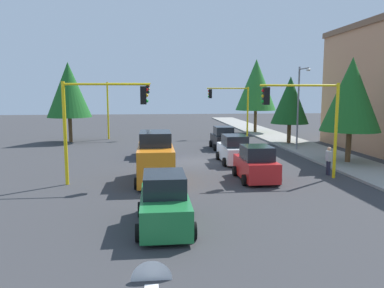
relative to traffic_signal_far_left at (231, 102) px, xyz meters
The scene contains 19 objects.
ground_plane 15.60m from the traffic_signal_far_left, 22.04° to the right, with size 120.00×120.00×0.00m, color #353538.
sidewalk_kerb 10.91m from the traffic_signal_far_left, 28.23° to the left, with size 80.00×4.00×0.15m, color gray.
lane_arrow_near 27.23m from the traffic_signal_far_left, 18.77° to the right, with size 2.40×1.10×1.10m.
traffic_signal_far_left is the anchor object (origin of this frame).
traffic_signal_near_left 20.00m from the traffic_signal_far_left, ahead, with size 0.36×4.59×5.44m.
traffic_signal_near_right 22.99m from the traffic_signal_far_left, 29.54° to the right, with size 0.36×4.59×5.49m.
traffic_signal_far_right 11.42m from the traffic_signal_far_left, 90.00° to the right, with size 0.36×4.59×5.99m.
street_lamp_curbside 10.98m from the traffic_signal_far_left, 18.77° to the left, with size 2.15×0.28×7.00m.
tree_roadside_near 16.74m from the traffic_signal_far_left, 16.80° to the left, with size 3.98×3.98×7.26m.
tree_roadside_mid 7.41m from the traffic_signal_far_left, 35.82° to the left, with size 3.52×3.52×6.40m.
tree_opposite_side 16.84m from the traffic_signal_far_left, 83.16° to the right, with size 4.29×4.29×7.85m.
tree_roadside_far 5.85m from the traffic_signal_far_left, 136.23° to the left, with size 4.81×4.81×8.81m.
delivery_van_orange 21.75m from the traffic_signal_far_left, 22.98° to the right, with size 4.80×2.22×2.77m.
car_green 28.36m from the traffic_signal_far_left, 16.86° to the right, with size 4.08×2.04×1.98m.
car_white 15.32m from the traffic_signal_far_left, 11.13° to the right, with size 4.19×2.02×1.98m.
car_black 9.00m from the traffic_signal_far_left, 16.58° to the right, with size 3.68×2.02×1.98m.
car_blue 14.58m from the traffic_signal_far_left, 36.91° to the right, with size 3.96×2.04×1.98m.
car_red 20.54m from the traffic_signal_far_left, ahead, with size 3.76×2.06×1.98m.
pedestrian_crossing 19.54m from the traffic_signal_far_left, ahead, with size 0.40×0.24×1.70m.
Camera 1 is at (26.39, -2.93, 4.91)m, focal length 35.30 mm.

